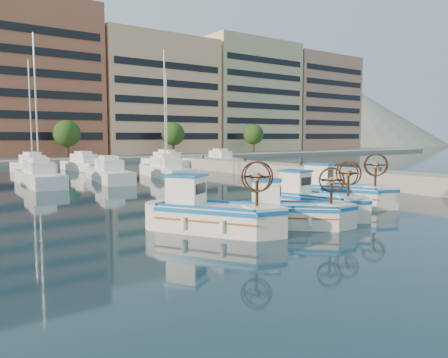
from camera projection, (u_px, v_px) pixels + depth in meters
The scene contains 9 objects.
ground at pixel (321, 219), 19.84m from camera, with size 300.00×300.00×0.00m, color #1B3946.
quay at pixel (357, 177), 33.78m from camera, with size 3.00×60.00×1.20m, color gray.
waterfront at pixel (77, 95), 76.75m from camera, with size 180.00×40.00×25.60m.
hill_east at pixel (348, 145), 189.95m from camera, with size 160.00×160.00×50.00m, color slate.
yacht_marina at pixel (69, 172), 40.20m from camera, with size 37.50×22.84×11.50m.
fishing_boat_a at pixel (210, 212), 17.17m from camera, with size 3.83×4.66×2.84m.
fishing_boat_b at pixel (289, 210), 18.14m from camera, with size 3.85×3.84×2.50m.
fishing_boat_c at pixel (312, 200), 20.77m from camera, with size 2.47×4.41×2.67m.
fishing_boat_d at pixel (338, 191), 23.79m from camera, with size 3.47×4.76×2.87m.
Camera 1 is at (-14.97, -13.35, 3.75)m, focal length 35.00 mm.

